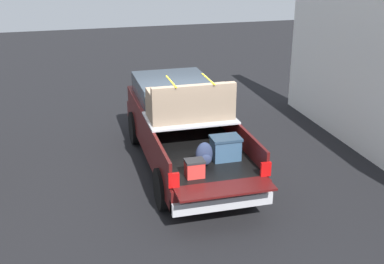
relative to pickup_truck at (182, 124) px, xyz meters
The scene contains 3 objects.
ground_plane 1.02m from the pickup_truck, behind, with size 40.00×40.00×0.00m, color black.
pickup_truck is the anchor object (origin of this frame).
building_facade 4.80m from the pickup_truck, 103.14° to the right, with size 8.85×0.36×3.87m, color white.
Camera 1 is at (-10.33, 2.62, 5.05)m, focal length 46.44 mm.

